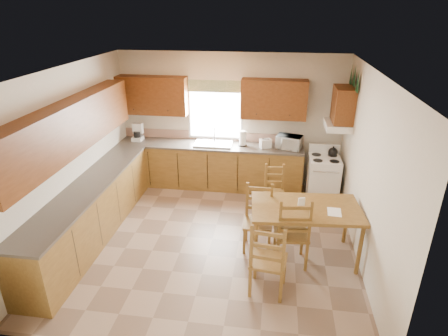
# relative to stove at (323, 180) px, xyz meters

# --- Properties ---
(floor) EXTENTS (4.50, 4.50, 0.00)m
(floor) POSITION_rel_stove_xyz_m (-1.88, -1.64, -0.43)
(floor) COLOR #896F59
(floor) RESTS_ON ground
(ceiling) EXTENTS (4.50, 4.50, 0.00)m
(ceiling) POSITION_rel_stove_xyz_m (-1.88, -1.64, 2.27)
(ceiling) COLOR brown
(ceiling) RESTS_ON floor
(wall_left) EXTENTS (4.50, 4.50, 0.00)m
(wall_left) POSITION_rel_stove_xyz_m (-4.13, -1.64, 0.92)
(wall_left) COLOR beige
(wall_left) RESTS_ON floor
(wall_right) EXTENTS (4.50, 4.50, 0.00)m
(wall_right) POSITION_rel_stove_xyz_m (0.37, -1.64, 0.92)
(wall_right) COLOR beige
(wall_right) RESTS_ON floor
(wall_back) EXTENTS (4.50, 4.50, 0.00)m
(wall_back) POSITION_rel_stove_xyz_m (-1.88, 0.61, 0.92)
(wall_back) COLOR beige
(wall_back) RESTS_ON floor
(wall_front) EXTENTS (4.50, 4.50, 0.00)m
(wall_front) POSITION_rel_stove_xyz_m (-1.88, -3.89, 0.92)
(wall_front) COLOR beige
(wall_front) RESTS_ON floor
(lower_cab_back) EXTENTS (3.75, 0.60, 0.88)m
(lower_cab_back) POSITION_rel_stove_xyz_m (-2.25, 0.31, 0.01)
(lower_cab_back) COLOR brown
(lower_cab_back) RESTS_ON floor
(lower_cab_left) EXTENTS (0.60, 3.60, 0.88)m
(lower_cab_left) POSITION_rel_stove_xyz_m (-3.83, -1.79, 0.01)
(lower_cab_left) COLOR brown
(lower_cab_left) RESTS_ON floor
(counter_back) EXTENTS (3.75, 0.63, 0.04)m
(counter_back) POSITION_rel_stove_xyz_m (-2.25, 0.31, 0.47)
(counter_back) COLOR #4C443C
(counter_back) RESTS_ON lower_cab_back
(counter_left) EXTENTS (0.63, 3.60, 0.04)m
(counter_left) POSITION_rel_stove_xyz_m (-3.83, -1.79, 0.47)
(counter_left) COLOR #4C443C
(counter_left) RESTS_ON lower_cab_left
(backsplash) EXTENTS (3.75, 0.01, 0.18)m
(backsplash) POSITION_rel_stove_xyz_m (-2.25, 0.60, 0.58)
(backsplash) COLOR #9A725F
(backsplash) RESTS_ON counter_back
(upper_cab_back_left) EXTENTS (1.41, 0.33, 0.75)m
(upper_cab_back_left) POSITION_rel_stove_xyz_m (-3.43, 0.45, 1.43)
(upper_cab_back_left) COLOR #633113
(upper_cab_back_left) RESTS_ON wall_back
(upper_cab_back_right) EXTENTS (1.25, 0.33, 0.75)m
(upper_cab_back_right) POSITION_rel_stove_xyz_m (-1.02, 0.45, 1.43)
(upper_cab_back_right) COLOR #633113
(upper_cab_back_right) RESTS_ON wall_back
(upper_cab_left) EXTENTS (0.33, 3.60, 0.75)m
(upper_cab_left) POSITION_rel_stove_xyz_m (-3.96, -1.79, 1.43)
(upper_cab_left) COLOR #633113
(upper_cab_left) RESTS_ON wall_left
(upper_cab_stove) EXTENTS (0.33, 0.62, 0.62)m
(upper_cab_stove) POSITION_rel_stove_xyz_m (0.20, 0.01, 1.47)
(upper_cab_stove) COLOR #633113
(upper_cab_stove) RESTS_ON wall_right
(range_hood) EXTENTS (0.44, 0.62, 0.12)m
(range_hood) POSITION_rel_stove_xyz_m (0.15, 0.01, 1.09)
(range_hood) COLOR silver
(range_hood) RESTS_ON wall_right
(window_frame) EXTENTS (1.13, 0.02, 1.18)m
(window_frame) POSITION_rel_stove_xyz_m (-2.18, 0.58, 1.12)
(window_frame) COLOR silver
(window_frame) RESTS_ON wall_back
(window_pane) EXTENTS (1.05, 0.01, 1.10)m
(window_pane) POSITION_rel_stove_xyz_m (-2.18, 0.58, 1.12)
(window_pane) COLOR white
(window_pane) RESTS_ON wall_back
(window_valance) EXTENTS (1.19, 0.01, 0.24)m
(window_valance) POSITION_rel_stove_xyz_m (-2.18, 0.55, 1.62)
(window_valance) COLOR #37592A
(window_valance) RESTS_ON wall_back
(sink_basin) EXTENTS (0.75, 0.45, 0.04)m
(sink_basin) POSITION_rel_stove_xyz_m (-2.18, 0.31, 0.51)
(sink_basin) COLOR silver
(sink_basin) RESTS_ON counter_back
(pine_decal_a) EXTENTS (0.22, 0.22, 0.36)m
(pine_decal_a) POSITION_rel_stove_xyz_m (0.33, -0.31, 1.95)
(pine_decal_a) COLOR #103319
(pine_decal_a) RESTS_ON wall_right
(pine_decal_b) EXTENTS (0.22, 0.22, 0.36)m
(pine_decal_b) POSITION_rel_stove_xyz_m (0.33, 0.01, 1.99)
(pine_decal_b) COLOR #103319
(pine_decal_b) RESTS_ON wall_right
(pine_decal_c) EXTENTS (0.22, 0.22, 0.36)m
(pine_decal_c) POSITION_rel_stove_xyz_m (0.33, 0.33, 1.95)
(pine_decal_c) COLOR #103319
(pine_decal_c) RESTS_ON wall_right
(stove) EXTENTS (0.58, 0.60, 0.86)m
(stove) POSITION_rel_stove_xyz_m (0.00, 0.00, 0.00)
(stove) COLOR silver
(stove) RESTS_ON floor
(coffeemaker) EXTENTS (0.27, 0.31, 0.38)m
(coffeemaker) POSITION_rel_stove_xyz_m (-3.79, 0.35, 0.68)
(coffeemaker) COLOR silver
(coffeemaker) RESTS_ON counter_back
(paper_towel) EXTENTS (0.17, 0.17, 0.31)m
(paper_towel) POSITION_rel_stove_xyz_m (-1.59, 0.34, 0.65)
(paper_towel) COLOR white
(paper_towel) RESTS_ON counter_back
(toaster) EXTENTS (0.25, 0.21, 0.17)m
(toaster) POSITION_rel_stove_xyz_m (-1.14, 0.29, 0.58)
(toaster) COLOR silver
(toaster) RESTS_ON counter_back
(microwave) EXTENTS (0.51, 0.42, 0.26)m
(microwave) POSITION_rel_stove_xyz_m (-0.68, 0.30, 0.62)
(microwave) COLOR silver
(microwave) RESTS_ON counter_back
(dining_table) EXTENTS (1.63, 1.02, 0.84)m
(dining_table) POSITION_rel_stove_xyz_m (-0.46, -1.86, -0.01)
(dining_table) COLOR brown
(dining_table) RESTS_ON floor
(chair_near_left) EXTENTS (0.52, 0.50, 1.12)m
(chair_near_left) POSITION_rel_stove_xyz_m (-0.65, -2.05, 0.13)
(chair_near_left) COLOR brown
(chair_near_left) RESTS_ON floor
(chair_near_right) EXTENTS (0.51, 0.49, 1.09)m
(chair_near_right) POSITION_rel_stove_xyz_m (-0.95, -2.70, 0.12)
(chair_near_right) COLOR brown
(chair_near_right) RESTS_ON floor
(chair_far_left) EXTENTS (0.44, 0.41, 1.03)m
(chair_far_left) POSITION_rel_stove_xyz_m (-1.15, -1.77, 0.09)
(chair_far_left) COLOR brown
(chair_far_left) RESTS_ON floor
(chair_far_right) EXTENTS (0.40, 0.39, 0.89)m
(chair_far_right) POSITION_rel_stove_xyz_m (-0.91, -0.61, 0.01)
(chair_far_right) COLOR brown
(chair_far_right) RESTS_ON floor
(table_paper) EXTENTS (0.20, 0.26, 0.00)m
(table_paper) POSITION_rel_stove_xyz_m (-0.07, -1.95, 0.41)
(table_paper) COLOR white
(table_paper) RESTS_ON dining_table
(table_card) EXTENTS (0.10, 0.05, 0.13)m
(table_card) POSITION_rel_stove_xyz_m (-0.53, -1.83, 0.47)
(table_card) COLOR white
(table_card) RESTS_ON dining_table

